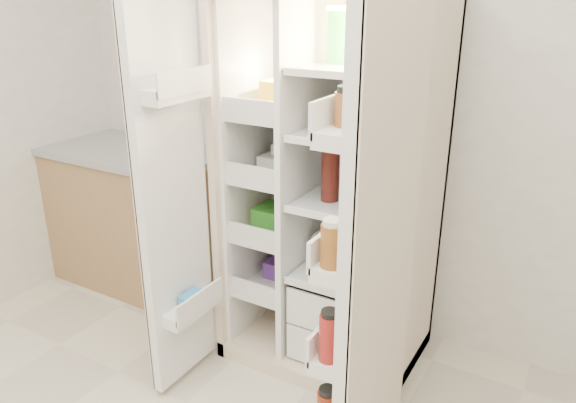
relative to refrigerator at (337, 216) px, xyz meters
The scene contains 5 objects.
wall_back 0.70m from the refrigerator, 79.83° to the left, with size 4.00×0.02×2.70m, color silver.
refrigerator is the anchor object (origin of this frame).
freezer_door 0.81m from the refrigerator, 130.38° to the right, with size 0.15×0.40×1.72m.
fridge_door 0.85m from the refrigerator, 56.12° to the right, with size 0.17×0.58×1.72m.
kitchen_counter 1.46m from the refrigerator, behind, with size 1.23×0.65×0.89m.
Camera 1 is at (0.99, -0.62, 1.77)m, focal length 34.00 mm.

